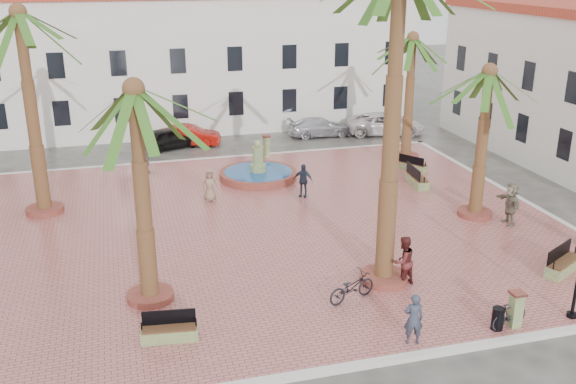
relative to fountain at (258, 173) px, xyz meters
name	(u,v)px	position (x,y,z in m)	size (l,w,h in m)	color
ground	(267,228)	(-1.10, -6.45, -0.44)	(120.00, 120.00, 0.00)	#56544F
plaza	(266,226)	(-1.10, -6.45, -0.37)	(26.00, 22.00, 0.15)	#BC655F
kerb_n	(224,158)	(-1.10, 4.55, -0.36)	(26.30, 0.30, 0.16)	silver
kerb_s	(355,366)	(-1.10, -17.45, -0.36)	(26.30, 0.30, 0.16)	silver
kerb_e	(520,199)	(11.90, -6.45, -0.36)	(0.30, 22.30, 0.16)	silver
building_north	(200,59)	(-1.10, 13.54, 4.32)	(30.40, 7.40, 9.50)	white
fountain	(258,173)	(0.00, 0.00, 0.00)	(4.18, 4.18, 2.16)	#9A4538
palm_nw	(21,36)	(-10.77, -2.21, 7.81)	(5.60, 5.60, 9.46)	#9A4538
palm_sw	(136,116)	(-6.57, -11.94, 6.20)	(5.26, 5.26, 7.72)	#9A4538
palm_e	(488,90)	(8.47, -7.93, 5.56)	(5.08, 5.08, 7.02)	#9A4538
palm_ne	(412,52)	(9.38, 1.46, 5.95)	(5.14, 5.14, 7.43)	#9A4538
bench_s	(170,332)	(-6.17, -14.70, -0.03)	(1.80, 0.74, 0.92)	#82985B
bench_se	(563,265)	(8.61, -13.98, 0.00)	(2.01, 1.47, 1.04)	#82985B
bench_e	(417,180)	(7.78, -3.32, 0.00)	(0.78, 2.04, 1.05)	#82985B
bench_ne	(413,166)	(8.72, -0.86, -0.05)	(1.34, 1.67, 0.88)	#82985B
lamppost_e	(481,136)	(10.67, -4.33, 2.45)	(0.44, 0.44, 4.04)	black
bollard_se	(516,309)	(4.58, -16.85, 0.35)	(0.45, 0.45, 1.24)	#82985B
bollard_n	(266,146)	(1.40, 3.95, 0.39)	(0.50, 0.50, 1.31)	#82985B
litter_bin	(498,319)	(3.97, -16.85, 0.08)	(0.39, 0.39, 0.75)	black
cyclist_a	(413,319)	(1.01, -16.85, 0.55)	(0.61, 0.40, 1.68)	#353C4D
bicycle_a	(352,287)	(0.15, -13.87, 0.21)	(0.67, 1.92, 1.01)	black
cyclist_b	(403,261)	(2.33, -13.27, 0.65)	(0.91, 0.71, 1.88)	#592121
bicycle_b	(510,315)	(4.39, -16.85, 0.15)	(0.42, 1.47, 0.88)	black
pedestrian_fountain_a	(210,185)	(-3.05, -2.79, 0.53)	(0.81, 0.52, 1.65)	#8F7259
pedestrian_fountain_b	(303,180)	(1.53, -3.34, 0.55)	(0.99, 0.41, 1.68)	#314057
pedestrian_north	(147,156)	(-5.71, 2.60, 0.66)	(1.23, 0.71, 1.91)	#424246
pedestrian_east	(511,204)	(9.40, -9.22, 0.67)	(1.78, 0.57, 1.92)	gray
car_black	(169,138)	(-4.05, 7.80, 0.24)	(1.62, 4.02, 1.37)	black
car_red	(189,135)	(-2.71, 8.24, 0.22)	(1.41, 4.03, 1.33)	#A6110A
car_silver	(320,127)	(6.23, 8.30, 0.19)	(1.77, 4.36, 1.27)	silver
car_white	(385,124)	(10.72, 7.59, 0.29)	(2.44, 5.29, 1.47)	white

